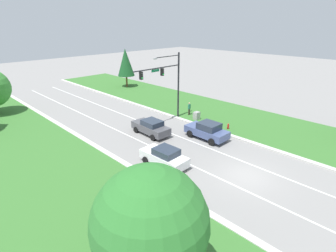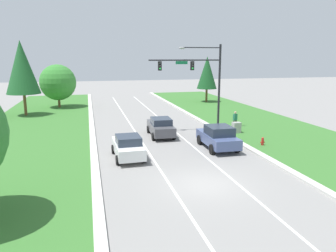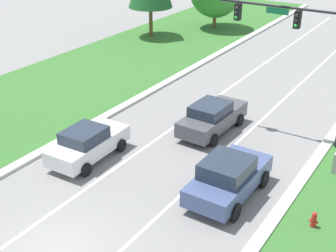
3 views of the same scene
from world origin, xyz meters
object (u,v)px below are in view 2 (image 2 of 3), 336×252
at_px(graphite_sedan, 161,127).
at_px(fire_hydrant, 262,142).
at_px(utility_cabinet, 236,128).
at_px(pedestrian, 235,119).
at_px(slate_blue_sedan, 218,137).
at_px(white_sedan, 128,147).
at_px(conifer_far_right_tree, 207,73).
at_px(conifer_mid_left_tree, 22,67).
at_px(oak_far_left_tree, 58,82).
at_px(traffic_signal_mast, 200,74).

bearing_deg(graphite_sedan, fire_hydrant, -34.11).
relative_size(graphite_sedan, utility_cabinet, 4.49).
bearing_deg(pedestrian, slate_blue_sedan, 39.57).
bearing_deg(white_sedan, conifer_far_right_tree, 57.72).
height_order(slate_blue_sedan, fire_hydrant, slate_blue_sedan).
distance_m(utility_cabinet, conifer_mid_left_tree, 24.92).
distance_m(graphite_sedan, utility_cabinet, 6.83).
distance_m(pedestrian, oak_far_left_tree, 25.00).
bearing_deg(conifer_far_right_tree, fire_hydrant, -100.34).
height_order(white_sedan, utility_cabinet, white_sedan).
bearing_deg(slate_blue_sedan, oak_far_left_tree, 119.43).
relative_size(utility_cabinet, fire_hydrant, 1.46).
height_order(slate_blue_sedan, pedestrian, slate_blue_sedan).
bearing_deg(utility_cabinet, pedestrian, 68.82).
relative_size(oak_far_left_tree, conifer_mid_left_tree, 0.67).
relative_size(white_sedan, conifer_far_right_tree, 0.62).
xyz_separation_m(traffic_signal_mast, conifer_mid_left_tree, (-17.21, 11.78, 0.37)).
bearing_deg(conifer_far_right_tree, utility_cabinet, -102.85).
distance_m(pedestrian, conifer_far_right_tree, 19.05).
bearing_deg(graphite_sedan, oak_far_left_tree, 119.29).
height_order(slate_blue_sedan, conifer_mid_left_tree, conifer_mid_left_tree).
height_order(traffic_signal_mast, pedestrian, traffic_signal_mast).
height_order(conifer_far_right_tree, conifer_mid_left_tree, conifer_mid_left_tree).
relative_size(traffic_signal_mast, utility_cabinet, 7.72).
bearing_deg(traffic_signal_mast, utility_cabinet, -40.69).
xyz_separation_m(slate_blue_sedan, utility_cabinet, (3.48, 4.20, -0.38)).
distance_m(slate_blue_sedan, conifer_far_right_tree, 25.84).
bearing_deg(utility_cabinet, conifer_mid_left_tree, 144.68).
height_order(utility_cabinet, conifer_mid_left_tree, conifer_mid_left_tree).
bearing_deg(graphite_sedan, conifer_far_right_tree, 61.69).
bearing_deg(oak_far_left_tree, graphite_sedan, -62.73).
bearing_deg(traffic_signal_mast, fire_hydrant, -67.23).
relative_size(fire_hydrant, conifer_far_right_tree, 0.10).
height_order(traffic_signal_mast, white_sedan, traffic_signal_mast).
bearing_deg(oak_far_left_tree, conifer_mid_left_tree, -120.71).
bearing_deg(graphite_sedan, pedestrian, 10.62).
height_order(conifer_far_right_tree, oak_far_left_tree, conifer_far_right_tree).
xyz_separation_m(fire_hydrant, conifer_far_right_tree, (4.47, 24.48, 4.08)).
relative_size(conifer_far_right_tree, conifer_mid_left_tree, 0.79).
bearing_deg(utility_cabinet, slate_blue_sedan, -129.68).
xyz_separation_m(slate_blue_sedan, pedestrian, (4.17, 5.98, 0.05)).
height_order(traffic_signal_mast, utility_cabinet, traffic_signal_mast).
distance_m(white_sedan, oak_far_left_tree, 25.58).
height_order(graphite_sedan, conifer_far_right_tree, conifer_far_right_tree).
xyz_separation_m(traffic_signal_mast, conifer_far_right_tree, (7.29, 17.77, -0.78)).
height_order(slate_blue_sedan, oak_far_left_tree, oak_far_left_tree).
relative_size(white_sedan, slate_blue_sedan, 0.95).
height_order(traffic_signal_mast, slate_blue_sedan, traffic_signal_mast).
bearing_deg(traffic_signal_mast, slate_blue_sedan, -96.85).
height_order(traffic_signal_mast, conifer_far_right_tree, traffic_signal_mast).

